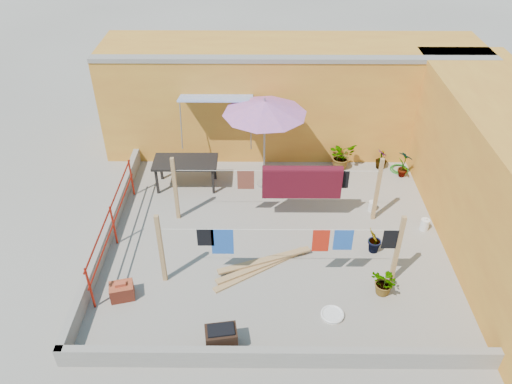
% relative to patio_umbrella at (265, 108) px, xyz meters
% --- Properties ---
extents(ground, '(80.00, 80.00, 0.00)m').
position_rel_patio_umbrella_xyz_m(ground, '(0.29, -2.31, -2.37)').
color(ground, '#9E998E').
rests_on(ground, ground).
extents(wall_back, '(11.00, 3.27, 3.21)m').
position_rel_patio_umbrella_xyz_m(wall_back, '(0.79, 2.38, -0.76)').
color(wall_back, gold).
rests_on(wall_back, ground).
extents(wall_right, '(2.40, 9.00, 3.20)m').
position_rel_patio_umbrella_xyz_m(wall_right, '(5.49, -2.31, -0.77)').
color(wall_right, gold).
rests_on(wall_right, ground).
extents(parapet_front, '(8.30, 0.16, 0.44)m').
position_rel_patio_umbrella_xyz_m(parapet_front, '(0.29, -5.89, -2.15)').
color(parapet_front, gray).
rests_on(parapet_front, ground).
extents(parapet_left, '(0.16, 7.30, 0.44)m').
position_rel_patio_umbrella_xyz_m(parapet_left, '(-3.79, -2.31, -2.15)').
color(parapet_left, gray).
rests_on(parapet_left, ground).
extents(red_railing, '(0.05, 4.20, 1.10)m').
position_rel_patio_umbrella_xyz_m(red_railing, '(-3.56, -2.51, -1.65)').
color(red_railing, '#A31D10').
rests_on(red_railing, ground).
extents(clothesline_rig, '(5.09, 2.35, 1.80)m').
position_rel_patio_umbrella_xyz_m(clothesline_rig, '(0.80, -1.77, -1.29)').
color(clothesline_rig, tan).
rests_on(clothesline_rig, ground).
extents(patio_umbrella, '(2.56, 2.56, 2.64)m').
position_rel_patio_umbrella_xyz_m(patio_umbrella, '(0.00, 0.00, 0.00)').
color(patio_umbrella, gray).
rests_on(patio_umbrella, ground).
extents(outdoor_table, '(1.75, 0.89, 0.82)m').
position_rel_patio_umbrella_xyz_m(outdoor_table, '(-2.15, -0.08, -1.63)').
color(outdoor_table, black).
rests_on(outdoor_table, ground).
extents(brick_stack, '(0.57, 0.47, 0.43)m').
position_rel_patio_umbrella_xyz_m(brick_stack, '(-3.03, -4.25, -2.19)').
color(brick_stack, '#AE3E28').
rests_on(brick_stack, ground).
extents(lumber_pile, '(2.21, 1.41, 0.15)m').
position_rel_patio_umbrella_xyz_m(lumber_pile, '(-0.08, -3.33, -2.30)').
color(lumber_pile, tan).
rests_on(lumber_pile, ground).
extents(brazier, '(0.65, 0.49, 0.54)m').
position_rel_patio_umbrella_xyz_m(brazier, '(-0.84, -5.51, -2.11)').
color(brazier, black).
rests_on(brazier, ground).
extents(white_basin, '(0.49, 0.49, 0.08)m').
position_rel_patio_umbrella_xyz_m(white_basin, '(1.37, -4.73, -2.33)').
color(white_basin, silver).
rests_on(white_basin, ground).
extents(water_jug_a, '(0.20, 0.20, 0.32)m').
position_rel_patio_umbrella_xyz_m(water_jug_a, '(2.82, -1.18, -2.23)').
color(water_jug_a, silver).
rests_on(water_jug_a, ground).
extents(water_jug_b, '(0.22, 0.22, 0.35)m').
position_rel_patio_umbrella_xyz_m(water_jug_b, '(3.99, -1.94, -2.22)').
color(water_jug_b, silver).
rests_on(water_jug_b, ground).
extents(green_hose, '(0.54, 0.54, 0.08)m').
position_rel_patio_umbrella_xyz_m(green_hose, '(3.99, 0.77, -2.33)').
color(green_hose, '#19741B').
rests_on(green_hose, ground).
extents(plant_back_a, '(0.97, 0.93, 0.84)m').
position_rel_patio_umbrella_xyz_m(plant_back_a, '(2.27, 0.89, -1.95)').
color(plant_back_a, '#245819').
rests_on(plant_back_a, ground).
extents(plant_back_b, '(0.41, 0.41, 0.60)m').
position_rel_patio_umbrella_xyz_m(plant_back_b, '(3.45, 0.89, -2.07)').
color(plant_back_b, '#245819').
rests_on(plant_back_b, ground).
extents(plant_right_a, '(0.52, 0.54, 0.86)m').
position_rel_patio_umbrella_xyz_m(plant_right_a, '(3.99, 0.43, -1.94)').
color(plant_right_a, '#245819').
rests_on(plant_right_a, ground).
extents(plant_right_b, '(0.45, 0.49, 0.72)m').
position_rel_patio_umbrella_xyz_m(plant_right_b, '(2.55, -2.79, -2.01)').
color(plant_right_b, '#245819').
rests_on(plant_right_b, ground).
extents(plant_right_c, '(0.75, 0.76, 0.64)m').
position_rel_patio_umbrella_xyz_m(plant_right_c, '(2.55, -4.10, -2.05)').
color(plant_right_c, '#245819').
rests_on(plant_right_c, ground).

